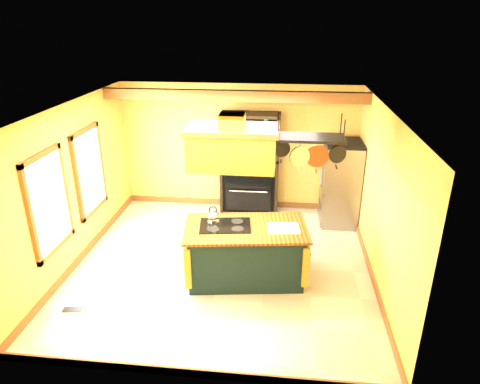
% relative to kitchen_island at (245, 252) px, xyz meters
% --- Properties ---
extents(floor, '(5.00, 5.00, 0.00)m').
position_rel_kitchen_island_xyz_m(floor, '(-0.43, 0.33, -0.47)').
color(floor, beige).
rests_on(floor, ground).
extents(ceiling, '(5.00, 5.00, 0.00)m').
position_rel_kitchen_island_xyz_m(ceiling, '(-0.43, 0.33, 2.23)').
color(ceiling, white).
rests_on(ceiling, wall_back).
extents(wall_back, '(5.00, 0.02, 2.70)m').
position_rel_kitchen_island_xyz_m(wall_back, '(-0.43, 2.83, 0.88)').
color(wall_back, gold).
rests_on(wall_back, floor).
extents(wall_front, '(5.00, 0.02, 2.70)m').
position_rel_kitchen_island_xyz_m(wall_front, '(-0.43, -2.17, 0.88)').
color(wall_front, gold).
rests_on(wall_front, floor).
extents(wall_left, '(0.02, 5.00, 2.70)m').
position_rel_kitchen_island_xyz_m(wall_left, '(-2.93, 0.33, 0.88)').
color(wall_left, gold).
rests_on(wall_left, floor).
extents(wall_right, '(0.02, 5.00, 2.70)m').
position_rel_kitchen_island_xyz_m(wall_right, '(2.07, 0.33, 0.88)').
color(wall_right, gold).
rests_on(wall_right, floor).
extents(ceiling_beam, '(5.00, 0.15, 0.20)m').
position_rel_kitchen_island_xyz_m(ceiling_beam, '(-0.43, 2.03, 2.12)').
color(ceiling_beam, brown).
rests_on(ceiling_beam, ceiling).
extents(window_near, '(0.06, 1.06, 1.56)m').
position_rel_kitchen_island_xyz_m(window_near, '(-2.89, -0.47, 0.93)').
color(window_near, brown).
rests_on(window_near, wall_left).
extents(window_far, '(0.06, 1.06, 1.56)m').
position_rel_kitchen_island_xyz_m(window_far, '(-2.89, 0.93, 0.93)').
color(window_far, brown).
rests_on(window_far, wall_left).
extents(kitchen_island, '(2.04, 1.31, 1.11)m').
position_rel_kitchen_island_xyz_m(kitchen_island, '(0.00, 0.00, 0.00)').
color(kitchen_island, '#13292B').
rests_on(kitchen_island, floor).
extents(range_hood, '(1.34, 0.76, 0.80)m').
position_rel_kitchen_island_xyz_m(range_hood, '(-0.20, -0.00, 1.76)').
color(range_hood, gold).
rests_on(range_hood, ceiling).
extents(pot_rack, '(1.04, 0.49, 0.78)m').
position_rel_kitchen_island_xyz_m(pot_rack, '(0.91, 0.00, 1.83)').
color(pot_rack, black).
rests_on(pot_rack, ceiling).
extents(refrigerator, '(0.73, 0.86, 1.67)m').
position_rel_kitchen_island_xyz_m(refrigerator, '(1.69, 2.23, 0.34)').
color(refrigerator, gray).
rests_on(refrigerator, floor).
extents(hutch, '(1.22, 0.56, 2.16)m').
position_rel_kitchen_island_xyz_m(hutch, '(-0.16, 2.60, 0.38)').
color(hutch, black).
rests_on(hutch, floor).
extents(floor_register, '(0.29, 0.15, 0.01)m').
position_rel_kitchen_island_xyz_m(floor_register, '(-2.43, -1.12, -0.46)').
color(floor_register, black).
rests_on(floor_register, floor).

